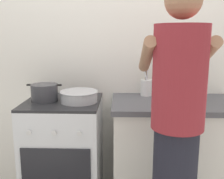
{
  "coord_description": "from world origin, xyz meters",
  "views": [
    {
      "loc": [
        0.12,
        -1.94,
        1.43
      ],
      "look_at": [
        0.05,
        0.12,
        1.0
      ],
      "focal_mm": 43.13,
      "sensor_mm": 36.0,
      "label": 1
    }
  ],
  "objects_px": {
    "utensil_crock": "(146,84)",
    "person": "(176,134)",
    "pot": "(45,93)",
    "spice_bottle": "(176,99)",
    "mixing_bowl": "(79,96)",
    "oil_bottle": "(201,90)",
    "stove_range": "(65,153)"
  },
  "relations": [
    {
      "from": "pot",
      "to": "utensil_crock",
      "type": "distance_m",
      "value": 0.86
    },
    {
      "from": "pot",
      "to": "stove_range",
      "type": "bearing_deg",
      "value": 5.65
    },
    {
      "from": "utensil_crock",
      "to": "person",
      "type": "bearing_deg",
      "value": -82.76
    },
    {
      "from": "utensil_crock",
      "to": "person",
      "type": "xyz_separation_m",
      "value": [
        0.1,
        -0.81,
        -0.14
      ]
    },
    {
      "from": "spice_bottle",
      "to": "person",
      "type": "height_order",
      "value": "person"
    },
    {
      "from": "stove_range",
      "to": "spice_bottle",
      "type": "distance_m",
      "value": 1.02
    },
    {
      "from": "pot",
      "to": "spice_bottle",
      "type": "bearing_deg",
      "value": -3.46
    },
    {
      "from": "mixing_bowl",
      "to": "utensil_crock",
      "type": "bearing_deg",
      "value": 24.03
    },
    {
      "from": "pot",
      "to": "spice_bottle",
      "type": "distance_m",
      "value": 1.04
    },
    {
      "from": "stove_range",
      "to": "pot",
      "type": "relative_size",
      "value": 3.24
    },
    {
      "from": "oil_bottle",
      "to": "pot",
      "type": "bearing_deg",
      "value": -179.33
    },
    {
      "from": "mixing_bowl",
      "to": "oil_bottle",
      "type": "xyz_separation_m",
      "value": [
        0.96,
        0.04,
        0.05
      ]
    },
    {
      "from": "pot",
      "to": "oil_bottle",
      "type": "xyz_separation_m",
      "value": [
        1.24,
        0.01,
        0.03
      ]
    },
    {
      "from": "utensil_crock",
      "to": "person",
      "type": "relative_size",
      "value": 0.19
    },
    {
      "from": "pot",
      "to": "spice_bottle",
      "type": "xyz_separation_m",
      "value": [
        1.03,
        -0.06,
        -0.03
      ]
    },
    {
      "from": "mixing_bowl",
      "to": "utensil_crock",
      "type": "distance_m",
      "value": 0.6
    },
    {
      "from": "mixing_bowl",
      "to": "utensil_crock",
      "type": "xyz_separation_m",
      "value": [
        0.55,
        0.25,
        0.05
      ]
    },
    {
      "from": "stove_range",
      "to": "oil_bottle",
      "type": "bearing_deg",
      "value": 0.04
    },
    {
      "from": "spice_bottle",
      "to": "oil_bottle",
      "type": "bearing_deg",
      "value": 20.55
    },
    {
      "from": "stove_range",
      "to": "pot",
      "type": "distance_m",
      "value": 0.54
    },
    {
      "from": "spice_bottle",
      "to": "person",
      "type": "xyz_separation_m",
      "value": [
        -0.1,
        -0.53,
        -0.08
      ]
    },
    {
      "from": "oil_bottle",
      "to": "mixing_bowl",
      "type": "bearing_deg",
      "value": -177.72
    },
    {
      "from": "stove_range",
      "to": "spice_bottle",
      "type": "relative_size",
      "value": 10.36
    },
    {
      "from": "stove_range",
      "to": "person",
      "type": "height_order",
      "value": "person"
    },
    {
      "from": "stove_range",
      "to": "utensil_crock",
      "type": "distance_m",
      "value": 0.91
    },
    {
      "from": "utensil_crock",
      "to": "person",
      "type": "distance_m",
      "value": 0.83
    },
    {
      "from": "pot",
      "to": "oil_bottle",
      "type": "distance_m",
      "value": 1.24
    },
    {
      "from": "mixing_bowl",
      "to": "utensil_crock",
      "type": "height_order",
      "value": "utensil_crock"
    },
    {
      "from": "stove_range",
      "to": "spice_bottle",
      "type": "xyz_separation_m",
      "value": [
        0.89,
        -0.08,
        0.49
      ]
    },
    {
      "from": "pot",
      "to": "person",
      "type": "bearing_deg",
      "value": -32.39
    },
    {
      "from": "utensil_crock",
      "to": "oil_bottle",
      "type": "height_order",
      "value": "utensil_crock"
    },
    {
      "from": "pot",
      "to": "person",
      "type": "height_order",
      "value": "person"
    }
  ]
}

